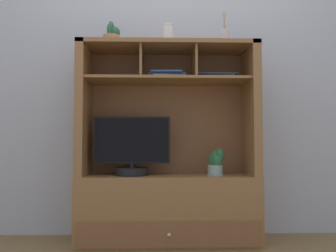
% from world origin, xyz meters
% --- Properties ---
extents(floor_plane, '(6.00, 6.00, 0.02)m').
position_xyz_m(floor_plane, '(0.00, 0.00, -0.01)').
color(floor_plane, brown).
rests_on(floor_plane, ground).
extents(back_wall, '(6.00, 0.02, 2.80)m').
position_xyz_m(back_wall, '(0.00, 0.24, 1.40)').
color(back_wall, '#A8AEB7').
rests_on(back_wall, ground).
extents(media_console, '(1.30, 0.45, 1.45)m').
position_xyz_m(media_console, '(0.00, 0.01, 0.46)').
color(media_console, brown).
rests_on(media_console, ground).
extents(tv_monitor, '(0.55, 0.24, 0.43)m').
position_xyz_m(tv_monitor, '(-0.26, -0.03, 0.66)').
color(tv_monitor, black).
rests_on(tv_monitor, media_console).
extents(potted_orchid, '(0.13, 0.12, 0.20)m').
position_xyz_m(potted_orchid, '(0.35, -0.03, 0.58)').
color(potted_orchid, '#849D97').
rests_on(potted_orchid, media_console).
extents(magazine_stack_left, '(0.27, 0.27, 0.05)m').
position_xyz_m(magazine_stack_left, '(-0.01, 0.02, 1.22)').
color(magazine_stack_left, gray).
rests_on(magazine_stack_left, media_console).
extents(magazine_stack_centre, '(0.30, 0.23, 0.04)m').
position_xyz_m(magazine_stack_centre, '(0.37, 0.04, 1.22)').
color(magazine_stack_centre, '#9B3C36').
rests_on(magazine_stack_centre, media_console).
extents(diffuser_bottle, '(0.08, 0.08, 0.25)m').
position_xyz_m(diffuser_bottle, '(0.42, -0.02, 1.51)').
color(diffuser_bottle, '#BCB2AF').
rests_on(diffuser_bottle, media_console).
extents(potted_succulent, '(0.14, 0.14, 0.19)m').
position_xyz_m(potted_succulent, '(-0.42, -0.00, 1.52)').
color(potted_succulent, '#AB724E').
rests_on(potted_succulent, media_console).
extents(ceramic_vase, '(0.08, 0.08, 0.16)m').
position_xyz_m(ceramic_vase, '(0.00, -0.00, 1.53)').
color(ceramic_vase, silver).
rests_on(ceramic_vase, media_console).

